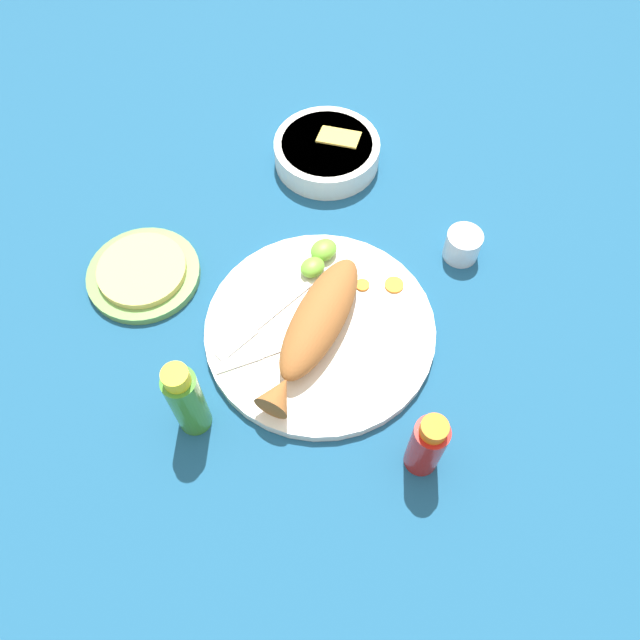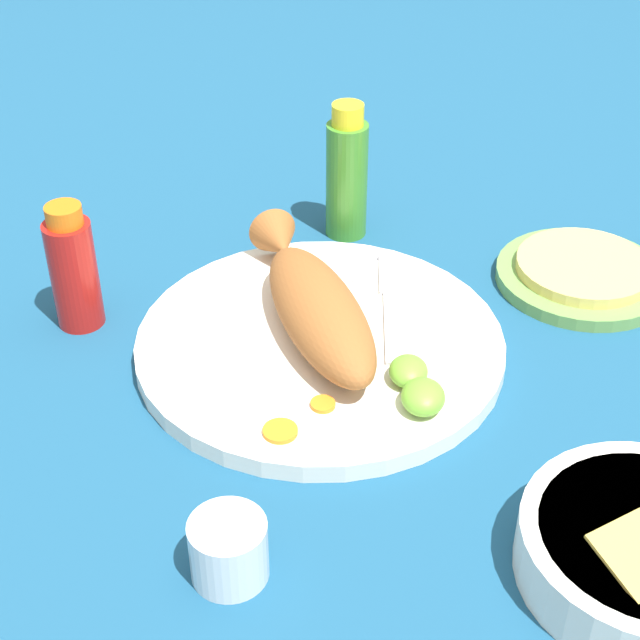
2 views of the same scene
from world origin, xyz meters
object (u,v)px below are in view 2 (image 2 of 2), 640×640
at_px(main_plate, 320,345).
at_px(fried_fish, 315,303).
at_px(hot_sauce_bottle_green, 347,175).
at_px(tortilla_plate, 582,277).
at_px(salt_cup, 229,553).
at_px(fork_far, 388,299).
at_px(fork_near, 346,285).
at_px(hot_sauce_bottle_red, 73,269).

relative_size(main_plate, fried_fish, 1.28).
xyz_separation_m(hot_sauce_bottle_green, tortilla_plate, (0.08, 0.25, -0.07)).
height_order(main_plate, salt_cup, salt_cup).
height_order(fork_far, salt_cup, salt_cup).
height_order(fried_fish, hot_sauce_bottle_green, hot_sauce_bottle_green).
bearing_deg(fried_fish, tortilla_plate, 92.01).
height_order(fried_fish, tortilla_plate, fried_fish).
relative_size(fork_near, hot_sauce_bottle_green, 1.14).
distance_m(hot_sauce_bottle_red, hot_sauce_bottle_green, 0.32).
relative_size(hot_sauce_bottle_red, tortilla_plate, 0.73).
xyz_separation_m(fork_near, hot_sauce_bottle_green, (-0.14, -0.01, 0.05)).
xyz_separation_m(main_plate, tortilla_plate, (-0.14, 0.27, -0.00)).
distance_m(fork_near, tortilla_plate, 0.25).
xyz_separation_m(fork_far, tortilla_plate, (-0.08, 0.20, -0.01)).
bearing_deg(main_plate, salt_cup, -9.37).
bearing_deg(fried_fish, fork_near, 136.93).
height_order(hot_sauce_bottle_red, hot_sauce_bottle_green, hot_sauce_bottle_green).
bearing_deg(tortilla_plate, hot_sauce_bottle_red, -77.67).
distance_m(fork_near, hot_sauce_bottle_red, 0.27).
bearing_deg(salt_cup, main_plate, 170.63).
bearing_deg(salt_cup, hot_sauce_bottle_red, -146.96).
xyz_separation_m(fried_fish, fork_far, (-0.05, 0.07, -0.03)).
distance_m(fried_fish, fork_far, 0.09).
height_order(hot_sauce_bottle_green, tortilla_plate, hot_sauce_bottle_green).
relative_size(main_plate, salt_cup, 6.04).
distance_m(main_plate, fork_near, 0.09).
height_order(main_plate, fork_near, fork_near).
height_order(hot_sauce_bottle_red, tortilla_plate, hot_sauce_bottle_red).
distance_m(fried_fish, fork_near, 0.08).
bearing_deg(fork_near, hot_sauce_bottle_red, 123.01).
height_order(fork_near, hot_sauce_bottle_red, hot_sauce_bottle_red).
relative_size(hot_sauce_bottle_green, tortilla_plate, 0.86).
distance_m(hot_sauce_bottle_red, salt_cup, 0.36).
bearing_deg(hot_sauce_bottle_red, fried_fish, 85.97).
xyz_separation_m(fork_near, tortilla_plate, (-0.05, 0.25, -0.01)).
relative_size(fork_far, hot_sauce_bottle_green, 1.19).
xyz_separation_m(fried_fish, salt_cup, (0.29, -0.04, -0.02)).
bearing_deg(salt_cup, fork_far, 162.29).
distance_m(fried_fish, hot_sauce_bottle_green, 0.21).
height_order(salt_cup, tortilla_plate, salt_cup).
bearing_deg(hot_sauce_bottle_red, fork_near, 102.09).
bearing_deg(hot_sauce_bottle_red, main_plate, 82.57).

